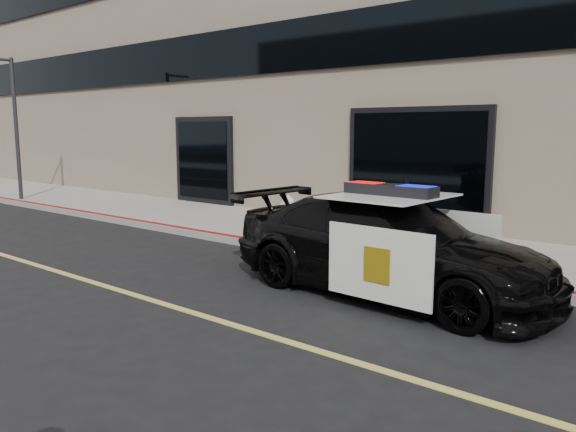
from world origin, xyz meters
The scene contains 5 objects.
ground centered at (0.00, 0.00, 0.00)m, with size 120.00×120.00×0.00m, color black.
sidewalk_n centered at (0.00, 5.25, 0.07)m, with size 60.00×3.50×0.15m, color gray.
police_car centered at (0.86, 2.40, 0.72)m, with size 2.47×5.06×1.61m.
fire_hydrant centered at (-2.56, 4.30, 0.56)m, with size 0.40×0.55×0.87m.
street_light centered at (-13.31, 3.79, 2.60)m, with size 0.12×1.13×4.43m.
Camera 1 is at (4.74, -4.68, 2.37)m, focal length 35.00 mm.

